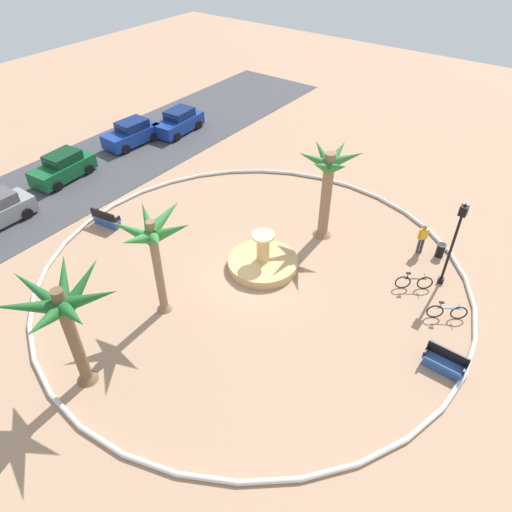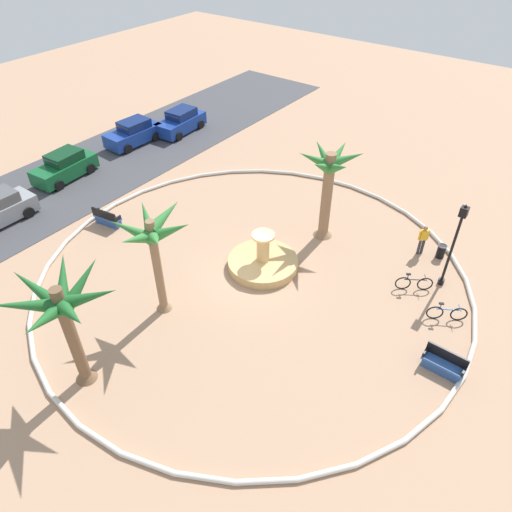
{
  "view_description": "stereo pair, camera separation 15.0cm",
  "coord_description": "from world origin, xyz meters",
  "px_view_note": "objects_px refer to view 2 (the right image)",
  "views": [
    {
      "loc": [
        -13.71,
        -10.19,
        14.93
      ],
      "look_at": [
        0.23,
        -0.01,
        1.0
      ],
      "focal_mm": 33.27,
      "sensor_mm": 36.0,
      "label": 1
    },
    {
      "loc": [
        -13.62,
        -10.31,
        14.93
      ],
      "look_at": [
        0.23,
        -0.01,
        1.0
      ],
      "focal_mm": 33.27,
      "sensor_mm": 36.0,
      "label": 2
    }
  ],
  "objects_px": {
    "bicycle_by_lamppost": "(414,283)",
    "parked_car_third": "(134,133)",
    "palm_tree_by_curb": "(329,178)",
    "palm_tree_near_fountain": "(153,240)",
    "bicycle_red_frame": "(447,313)",
    "bench_west": "(443,365)",
    "palm_tree_mid_plaza": "(62,310)",
    "bench_east": "(108,219)",
    "fountain": "(263,262)",
    "parked_car_rightmost": "(181,122)",
    "trash_bin": "(441,251)",
    "parked_car_second": "(65,167)",
    "lamppost": "(455,240)",
    "person_cyclist_helmet": "(423,238)"
  },
  "relations": [
    {
      "from": "bicycle_by_lamppost",
      "to": "parked_car_third",
      "type": "bearing_deg",
      "value": 82.75
    },
    {
      "from": "palm_tree_by_curb",
      "to": "parked_car_third",
      "type": "xyz_separation_m",
      "value": [
        1.56,
        16.28,
        -2.63
      ]
    },
    {
      "from": "palm_tree_near_fountain",
      "to": "bicycle_red_frame",
      "type": "distance_m",
      "value": 12.64
    },
    {
      "from": "palm_tree_near_fountain",
      "to": "palm_tree_by_curb",
      "type": "height_order",
      "value": "palm_tree_by_curb"
    },
    {
      "from": "bicycle_red_frame",
      "to": "parked_car_third",
      "type": "xyz_separation_m",
      "value": [
        3.74,
        23.63,
        0.4
      ]
    },
    {
      "from": "bench_west",
      "to": "palm_tree_mid_plaza",
      "type": "bearing_deg",
      "value": 128.04
    },
    {
      "from": "palm_tree_near_fountain",
      "to": "bench_east",
      "type": "distance_m",
      "value": 8.33
    },
    {
      "from": "fountain",
      "to": "bench_west",
      "type": "xyz_separation_m",
      "value": [
        -0.93,
        -9.18,
        0.05
      ]
    },
    {
      "from": "palm_tree_near_fountain",
      "to": "parked_car_rightmost",
      "type": "height_order",
      "value": "palm_tree_near_fountain"
    },
    {
      "from": "parked_car_third",
      "to": "bench_west",
      "type": "bearing_deg",
      "value": -104.9
    },
    {
      "from": "palm_tree_near_fountain",
      "to": "trash_bin",
      "type": "distance_m",
      "value": 14.12
    },
    {
      "from": "bicycle_red_frame",
      "to": "parked_car_second",
      "type": "xyz_separation_m",
      "value": [
        -2.14,
        23.37,
        0.4
      ]
    },
    {
      "from": "parked_car_third",
      "to": "palm_tree_mid_plaza",
      "type": "bearing_deg",
      "value": -137.2
    },
    {
      "from": "fountain",
      "to": "parked_car_third",
      "type": "bearing_deg",
      "value": 69.96
    },
    {
      "from": "bench_west",
      "to": "bicycle_red_frame",
      "type": "relative_size",
      "value": 1.07
    },
    {
      "from": "parked_car_rightmost",
      "to": "trash_bin",
      "type": "bearing_deg",
      "value": -98.52
    },
    {
      "from": "parked_car_rightmost",
      "to": "parked_car_third",
      "type": "bearing_deg",
      "value": 159.31
    },
    {
      "from": "trash_bin",
      "to": "palm_tree_by_curb",
      "type": "bearing_deg",
      "value": 108.35
    },
    {
      "from": "lamppost",
      "to": "parked_car_third",
      "type": "xyz_separation_m",
      "value": [
        1.61,
        22.68,
        -1.79
      ]
    },
    {
      "from": "trash_bin",
      "to": "parked_car_second",
      "type": "distance_m",
      "value": 22.54
    },
    {
      "from": "bench_east",
      "to": "bicycle_red_frame",
      "type": "xyz_separation_m",
      "value": [
        3.97,
        -17.22,
        0.04
      ]
    },
    {
      "from": "palm_tree_mid_plaza",
      "to": "bicycle_by_lamppost",
      "type": "distance_m",
      "value": 14.88
    },
    {
      "from": "palm_tree_by_curb",
      "to": "parked_car_second",
      "type": "distance_m",
      "value": 16.8
    },
    {
      "from": "palm_tree_mid_plaza",
      "to": "bicycle_by_lamppost",
      "type": "bearing_deg",
      "value": -33.47
    },
    {
      "from": "trash_bin",
      "to": "bench_east",
      "type": "bearing_deg",
      "value": 117.36
    },
    {
      "from": "fountain",
      "to": "lamppost",
      "type": "height_order",
      "value": "lamppost"
    },
    {
      "from": "bench_west",
      "to": "person_cyclist_helmet",
      "type": "height_order",
      "value": "person_cyclist_helmet"
    },
    {
      "from": "palm_tree_mid_plaza",
      "to": "person_cyclist_helmet",
      "type": "bearing_deg",
      "value": -25.94
    },
    {
      "from": "bench_west",
      "to": "lamppost",
      "type": "relative_size",
      "value": 0.37
    },
    {
      "from": "palm_tree_near_fountain",
      "to": "person_cyclist_helmet",
      "type": "bearing_deg",
      "value": -35.65
    },
    {
      "from": "bench_east",
      "to": "parked_car_second",
      "type": "xyz_separation_m",
      "value": [
        1.83,
        6.15,
        0.43
      ]
    },
    {
      "from": "palm_tree_by_curb",
      "to": "lamppost",
      "type": "relative_size",
      "value": 1.14
    },
    {
      "from": "bench_east",
      "to": "parked_car_rightmost",
      "type": "xyz_separation_m",
      "value": [
        11.12,
        5.13,
        0.43
      ]
    },
    {
      "from": "bench_east",
      "to": "person_cyclist_helmet",
      "type": "bearing_deg",
      "value": -62.14
    },
    {
      "from": "person_cyclist_helmet",
      "to": "parked_car_rightmost",
      "type": "height_order",
      "value": "parked_car_rightmost"
    },
    {
      "from": "bench_east",
      "to": "person_cyclist_helmet",
      "type": "distance_m",
      "value": 16.51
    },
    {
      "from": "palm_tree_by_curb",
      "to": "bench_east",
      "type": "xyz_separation_m",
      "value": [
        -6.16,
        9.87,
        -3.06
      ]
    },
    {
      "from": "bench_east",
      "to": "bicycle_by_lamppost",
      "type": "relative_size",
      "value": 1.13
    },
    {
      "from": "fountain",
      "to": "person_cyclist_helmet",
      "type": "height_order",
      "value": "fountain"
    },
    {
      "from": "palm_tree_by_curb",
      "to": "bench_west",
      "type": "xyz_separation_m",
      "value": [
        -4.95,
        -8.18,
        -3.06
      ]
    },
    {
      "from": "palm_tree_mid_plaza",
      "to": "bench_west",
      "type": "height_order",
      "value": "palm_tree_mid_plaza"
    },
    {
      "from": "trash_bin",
      "to": "lamppost",
      "type": "bearing_deg",
      "value": -158.77
    },
    {
      "from": "parked_car_second",
      "to": "bench_west",
      "type": "bearing_deg",
      "value": -91.48
    },
    {
      "from": "fountain",
      "to": "bench_east",
      "type": "bearing_deg",
      "value": 103.57
    },
    {
      "from": "fountain",
      "to": "palm_tree_near_fountain",
      "type": "bearing_deg",
      "value": 159.9
    },
    {
      "from": "lamppost",
      "to": "person_cyclist_helmet",
      "type": "relative_size",
      "value": 2.64
    },
    {
      "from": "palm_tree_mid_plaza",
      "to": "bench_west",
      "type": "relative_size",
      "value": 3.01
    },
    {
      "from": "bicycle_red_frame",
      "to": "parked_car_rightmost",
      "type": "height_order",
      "value": "parked_car_rightmost"
    },
    {
      "from": "fountain",
      "to": "bench_east",
      "type": "relative_size",
      "value": 2.05
    },
    {
      "from": "bicycle_by_lamppost",
      "to": "parked_car_second",
      "type": "xyz_separation_m",
      "value": [
        -3.11,
        21.51,
        0.4
      ]
    }
  ]
}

